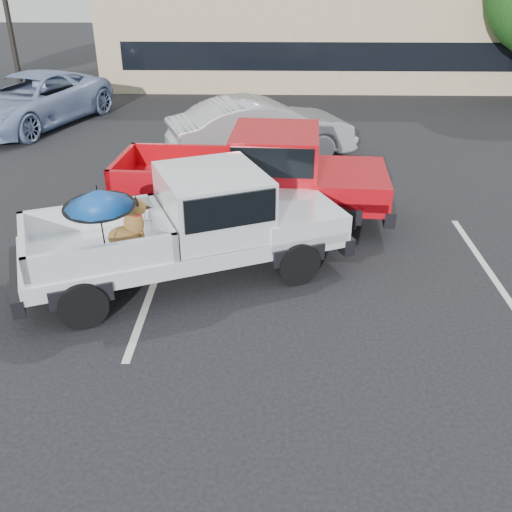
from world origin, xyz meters
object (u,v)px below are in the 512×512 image
object	(u,v)px
silver_pickup	(200,220)
silver_sedan	(262,130)
red_pickup	(267,173)
blue_suv	(31,100)

from	to	relation	value
silver_pickup	silver_sedan	xyz separation A→B (m)	(0.96, 6.51, -0.21)
red_pickup	silver_sedan	size ratio (longest dim) A/B	1.20
red_pickup	blue_suv	world-z (taller)	red_pickup
silver_pickup	red_pickup	xyz separation A→B (m)	(1.12, 2.37, 0.02)
silver_sedan	blue_suv	bearing A→B (deg)	44.98
red_pickup	silver_sedan	distance (m)	4.16
silver_sedan	blue_suv	distance (m)	8.38
silver_sedan	silver_pickup	bearing A→B (deg)	150.25
red_pickup	silver_pickup	bearing A→B (deg)	-111.44
silver_pickup	silver_sedan	world-z (taller)	silver_pickup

